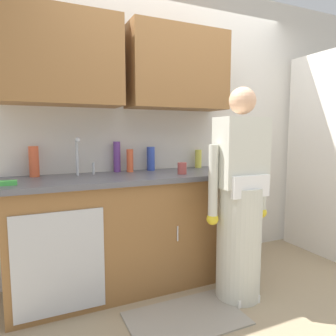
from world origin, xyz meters
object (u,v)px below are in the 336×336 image
object	(u,v)px
bottle_soap	(34,162)
bottle_dish_liquid	(151,159)
person_at_sink	(240,211)
sink	(86,179)
bottle_water_tall	(117,157)
bottle_water_short	(130,161)
cup_by_sink	(182,168)
sponge	(8,183)
bottle_cleaner_spray	(198,159)

from	to	relation	value
bottle_soap	bottle_dish_liquid	world-z (taller)	bottle_soap
bottle_soap	bottle_dish_liquid	distance (m)	0.99
person_at_sink	sink	bearing A→B (deg)	152.06
sink	bottle_soap	distance (m)	0.44
bottle_dish_liquid	bottle_soap	bearing A→B (deg)	-179.84
sink	bottle_dish_liquid	bearing A→B (deg)	18.41
bottle_soap	bottle_dish_liquid	xyz separation A→B (m)	(0.99, 0.00, -0.01)
sink	bottle_water_tall	bearing A→B (deg)	36.36
person_at_sink	bottle_soap	world-z (taller)	person_at_sink
bottle_water_short	bottle_water_tall	size ratio (longest dim) A/B	0.75
sink	person_at_sink	bearing A→B (deg)	-27.94
sink	bottle_dish_liquid	world-z (taller)	sink
bottle_soap	cup_by_sink	size ratio (longest dim) A/B	2.49
bottle_dish_liquid	sponge	xyz separation A→B (m)	(-1.16, -0.36, -0.09)
sink	bottle_water_tall	xyz separation A→B (m)	(0.32, 0.23, 0.15)
bottle_soap	cup_by_sink	xyz separation A→B (m)	(1.13, -0.34, -0.07)
bottle_cleaner_spray	bottle_water_tall	bearing A→B (deg)	179.94
person_at_sink	bottle_cleaner_spray	distance (m)	0.86
sink	bottle_water_short	distance (m)	0.47
bottle_water_tall	sponge	world-z (taller)	bottle_water_tall
bottle_water_short	bottle_water_tall	bearing A→B (deg)	153.07
bottle_water_short	bottle_soap	bearing A→B (deg)	178.11
sink	cup_by_sink	world-z (taller)	sink
person_at_sink	bottle_cleaner_spray	size ratio (longest dim) A/B	9.11
bottle_cleaner_spray	sponge	xyz separation A→B (m)	(-1.68, -0.38, -0.07)
sink	person_at_sink	xyz separation A→B (m)	(1.05, -0.56, -0.23)
sink	bottle_soap	world-z (taller)	sink
cup_by_sink	sponge	world-z (taller)	cup_by_sink
bottle_soap	sponge	xyz separation A→B (m)	(-0.17, -0.36, -0.11)
sink	sponge	bearing A→B (deg)	-164.22
bottle_cleaner_spray	bottle_water_short	bearing A→B (deg)	-175.95
sink	cup_by_sink	distance (m)	0.79
sink	bottle_cleaner_spray	size ratio (longest dim) A/B	2.81
sink	sponge	size ratio (longest dim) A/B	4.55
bottle_water_tall	cup_by_sink	size ratio (longest dim) A/B	2.77
bottle_cleaner_spray	bottle_dish_liquid	bearing A→B (deg)	-177.47
person_at_sink	cup_by_sink	distance (m)	0.59
bottle_water_short	bottle_dish_liquid	bearing A→B (deg)	7.77
bottle_soap	sponge	world-z (taller)	bottle_soap
person_at_sink	bottle_cleaner_spray	world-z (taller)	person_at_sink
bottle_soap	bottle_cleaner_spray	size ratio (longest dim) A/B	1.36
sink	bottle_water_short	xyz separation A→B (m)	(0.42, 0.18, 0.12)
bottle_soap	bottle_water_short	bearing A→B (deg)	-1.89
bottle_water_tall	cup_by_sink	world-z (taller)	bottle_water_tall
bottle_cleaner_spray	sponge	size ratio (longest dim) A/B	1.62
bottle_water_short	bottle_water_tall	xyz separation A→B (m)	(-0.10, 0.05, 0.03)
sink	bottle_cleaner_spray	distance (m)	1.17
cup_by_sink	bottle_soap	bearing A→B (deg)	163.14
bottle_dish_liquid	bottle_water_tall	bearing A→B (deg)	175.65
bottle_water_tall	sink	bearing A→B (deg)	-143.64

